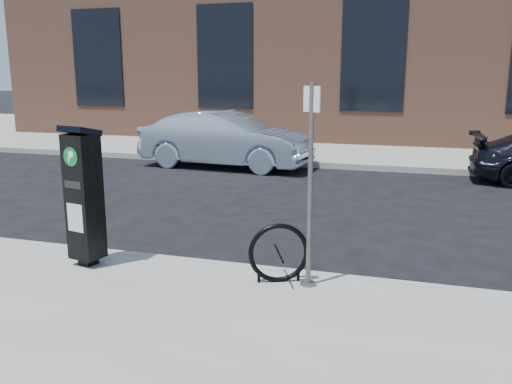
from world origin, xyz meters
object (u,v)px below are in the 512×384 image
at_px(car_silver, 226,139).
at_px(parking_kiosk, 84,195).
at_px(bike_rack, 279,253).
at_px(sign_pole, 310,188).

bearing_deg(car_silver, parking_kiosk, -167.48).
bearing_deg(car_silver, bike_rack, -151.31).
height_order(parking_kiosk, sign_pole, sign_pole).
distance_m(parking_kiosk, car_silver, 8.01).
bearing_deg(car_silver, sign_pole, -149.28).
bearing_deg(bike_rack, sign_pole, -22.79).
bearing_deg(parking_kiosk, bike_rack, 15.93).
bearing_deg(bike_rack, parking_kiosk, 159.54).
bearing_deg(parking_kiosk, sign_pole, 15.64).
distance_m(sign_pole, car_silver, 8.71).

